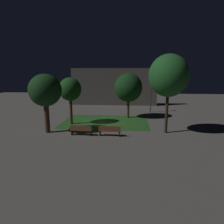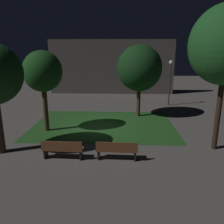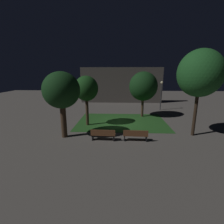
{
  "view_description": "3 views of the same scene",
  "coord_description": "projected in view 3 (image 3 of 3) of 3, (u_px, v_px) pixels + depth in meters",
  "views": [
    {
      "loc": [
        2.71,
        -20.06,
        5.13
      ],
      "look_at": [
        0.92,
        0.88,
        0.97
      ],
      "focal_mm": 32.12,
      "sensor_mm": 36.0,
      "label": 1
    },
    {
      "loc": [
        1.33,
        -13.44,
        4.65
      ],
      "look_at": [
        0.79,
        0.61,
        0.81
      ],
      "focal_mm": 36.23,
      "sensor_mm": 36.0,
      "label": 2
    },
    {
      "loc": [
        -0.04,
        -15.53,
        4.91
      ],
      "look_at": [
        -0.77,
        0.94,
        0.89
      ],
      "focal_mm": 25.82,
      "sensor_mm": 36.0,
      "label": 3
    }
  ],
  "objects": [
    {
      "name": "ground_plane",
      "position": [
        119.0,
        123.0,
        16.23
      ],
      "size": [
        60.0,
        60.0,
        0.0
      ],
      "primitive_type": "plane",
      "color": "#56514C"
    },
    {
      "name": "lamp_post_path_center",
      "position": [
        161.0,
        90.0,
        21.25
      ],
      "size": [
        0.36,
        0.36,
        3.85
      ],
      "color": "#333338",
      "rests_on": "ground"
    },
    {
      "name": "building_wall_backdrop",
      "position": [
        121.0,
        85.0,
        26.83
      ],
      "size": [
        13.46,
        0.8,
        5.79
      ],
      "primitive_type": "cube",
      "color": "#4C4742",
      "rests_on": "ground"
    },
    {
      "name": "tree_back_right",
      "position": [
        86.0,
        89.0,
        14.79
      ],
      "size": [
        2.2,
        2.2,
        4.67
      ],
      "color": "#423021",
      "rests_on": "ground"
    },
    {
      "name": "tree_right_canopy",
      "position": [
        143.0,
        86.0,
        17.8
      ],
      "size": [
        3.11,
        3.11,
        5.07
      ],
      "color": "#423021",
      "rests_on": "ground"
    },
    {
      "name": "tree_tall_center",
      "position": [
        200.0,
        74.0,
        11.89
      ],
      "size": [
        3.27,
        3.27,
        6.63
      ],
      "color": "#2D2116",
      "rests_on": "ground"
    },
    {
      "name": "tree_back_left",
      "position": [
        61.0,
        91.0,
        11.86
      ],
      "size": [
        2.73,
        2.73,
        5.03
      ],
      "color": "#423021",
      "rests_on": "ground"
    },
    {
      "name": "bench_front_right",
      "position": [
        135.0,
        135.0,
        11.79
      ],
      "size": [
        1.81,
        0.54,
        0.88
      ],
      "color": "brown",
      "rests_on": "ground"
    },
    {
      "name": "bench_by_lamp",
      "position": [
        103.0,
        134.0,
        11.9
      ],
      "size": [
        1.81,
        0.54,
        0.88
      ],
      "color": "brown",
      "rests_on": "ground"
    },
    {
      "name": "grass_lawn",
      "position": [
        122.0,
        122.0,
        16.64
      ],
      "size": [
        8.93,
        6.39,
        0.01
      ],
      "primitive_type": "cube",
      "color": "#23511E",
      "rests_on": "ground"
    }
  ]
}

